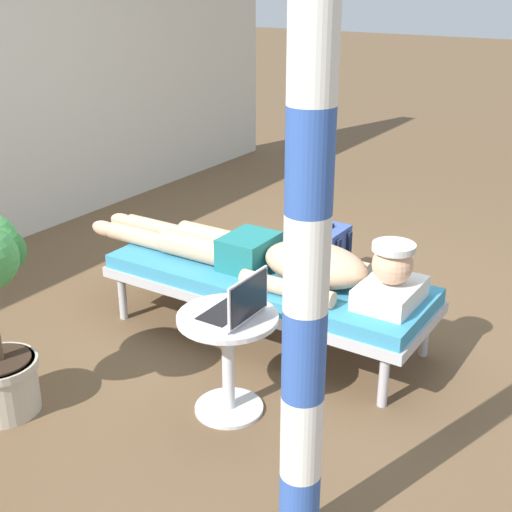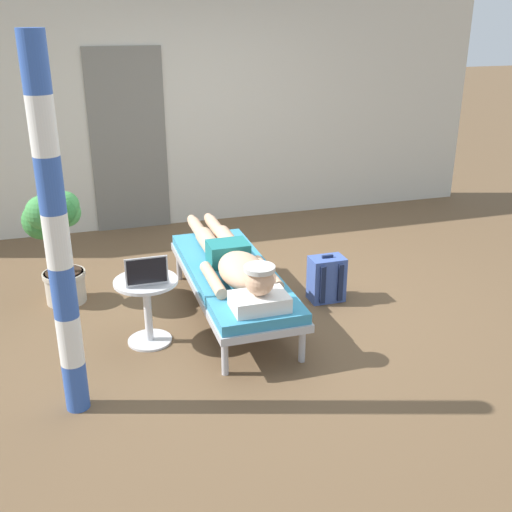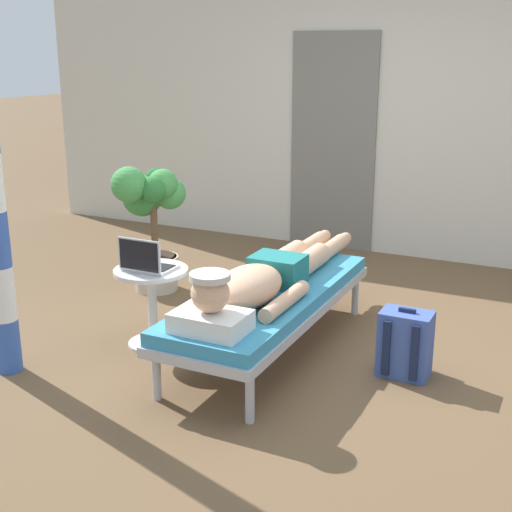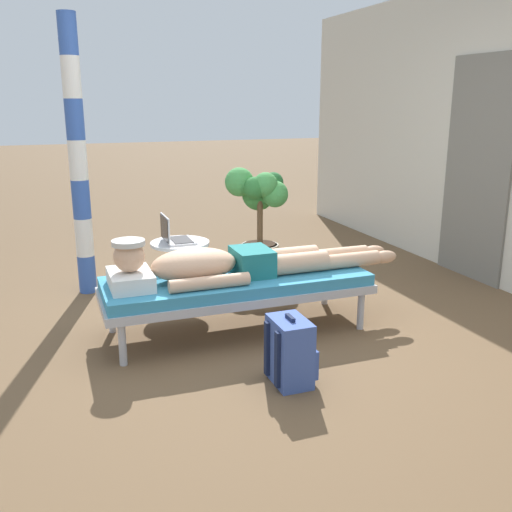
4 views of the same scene
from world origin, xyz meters
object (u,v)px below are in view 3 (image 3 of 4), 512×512
object	(u,v)px
backpack	(405,344)
side_table	(152,293)
potted_plant	(151,213)
person_reclining	(264,278)
laptop	(146,262)
lounge_chair	(270,300)

from	to	relation	value
backpack	side_table	bearing A→B (deg)	-169.85
backpack	potted_plant	bearing A→B (deg)	163.98
person_reclining	potted_plant	xyz separation A→B (m)	(-1.36, 0.77, 0.12)
side_table	potted_plant	bearing A→B (deg)	124.10
laptop	person_reclining	bearing A→B (deg)	16.17
potted_plant	person_reclining	bearing A→B (deg)	-29.39
laptop	backpack	size ratio (longest dim) A/B	0.73
lounge_chair	backpack	bearing A→B (deg)	2.88
side_table	laptop	world-z (taller)	laptop
laptop	potted_plant	distance (m)	1.16
side_table	laptop	distance (m)	0.23
laptop	backpack	xyz separation A→B (m)	(1.60, 0.34, -0.39)
person_reclining	side_table	size ratio (longest dim) A/B	4.15
backpack	laptop	bearing A→B (deg)	-168.08
person_reclining	backpack	world-z (taller)	person_reclining
person_reclining	laptop	distance (m)	0.76
person_reclining	side_table	distance (m)	0.77
lounge_chair	person_reclining	size ratio (longest dim) A/B	0.89
side_table	person_reclining	bearing A→B (deg)	12.40
person_reclining	backpack	size ratio (longest dim) A/B	5.12
laptop	potted_plant	size ratio (longest dim) A/B	0.30
side_table	lounge_chair	bearing A→B (deg)	18.36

